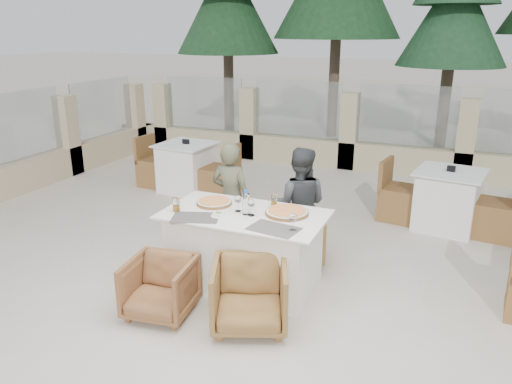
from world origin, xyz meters
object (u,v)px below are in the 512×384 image
at_px(dining_table, 245,249).
at_px(armchair_far_left, 240,226).
at_px(armchair_far_right, 298,237).
at_px(diner_left, 231,199).
at_px(pizza_right, 287,212).
at_px(bg_table_b, 447,200).
at_px(water_bottle, 246,202).
at_px(pizza_left, 214,202).
at_px(diner_right, 299,205).
at_px(wine_glass_corner, 293,221).
at_px(beer_glass_left, 176,205).
at_px(beer_glass_right, 274,201).
at_px(armchair_near_left, 160,287).
at_px(bg_table_a, 187,167).
at_px(wine_glass_centre, 238,202).
at_px(wine_glass_near, 251,207).
at_px(armchair_near_right, 250,295).
at_px(olive_dish, 219,214).

height_order(dining_table, armchair_far_left, dining_table).
height_order(armchair_far_right, diner_left, diner_left).
height_order(pizza_right, bg_table_b, pizza_right).
bearing_deg(water_bottle, armchair_far_left, 118.61).
relative_size(pizza_left, armchair_far_right, 0.60).
bearing_deg(water_bottle, diner_right, 69.29).
xyz_separation_m(pizza_right, wine_glass_corner, (0.19, -0.37, 0.06)).
bearing_deg(diner_left, beer_glass_left, 80.28).
relative_size(pizza_right, bg_table_b, 0.26).
height_order(beer_glass_right, diner_left, diner_left).
xyz_separation_m(armchair_near_left, bg_table_a, (-1.64, 3.30, 0.12)).
height_order(wine_glass_centre, wine_glass_near, same).
xyz_separation_m(armchair_near_right, diner_left, (-0.80, 1.32, 0.36)).
height_order(wine_glass_centre, armchair_near_right, wine_glass_centre).
distance_m(pizza_left, diner_right, 0.97).
bearing_deg(armchair_far_right, pizza_right, 78.27).
bearing_deg(dining_table, pizza_left, 162.89).
relative_size(olive_dish, armchair_far_right, 0.18).
distance_m(wine_glass_corner, armchair_near_right, 0.75).
relative_size(pizza_left, beer_glass_left, 2.58).
height_order(dining_table, beer_glass_right, beer_glass_right).
height_order(pizza_left, beer_glass_left, beer_glass_left).
bearing_deg(olive_dish, pizza_left, 124.18).
xyz_separation_m(dining_table, wine_glass_centre, (-0.08, 0.03, 0.48)).
bearing_deg(bg_table_b, wine_glass_corner, -106.67).
xyz_separation_m(pizza_right, bg_table_a, (-2.51, 2.35, -0.41)).
height_order(pizza_left, wine_glass_near, wine_glass_near).
distance_m(armchair_far_right, armchair_near_right, 1.44).
relative_size(beer_glass_right, armchair_near_right, 0.20).
xyz_separation_m(pizza_right, armchair_near_left, (-0.87, -0.95, -0.53)).
relative_size(pizza_left, pizza_right, 0.85).
bearing_deg(pizza_left, beer_glass_right, 15.87).
xyz_separation_m(wine_glass_centre, olive_dish, (-0.12, -0.20, -0.07)).
relative_size(beer_glass_right, armchair_far_left, 0.22).
distance_m(pizza_right, bg_table_a, 3.46).
relative_size(beer_glass_left, bg_table_b, 0.09).
bearing_deg(wine_glass_corner, dining_table, 158.38).
relative_size(water_bottle, wine_glass_near, 1.35).
height_order(dining_table, wine_glass_corner, wine_glass_corner).
bearing_deg(dining_table, diner_right, 67.21).
bearing_deg(armchair_near_right, diner_left, 99.37).
bearing_deg(dining_table, armchair_far_right, 67.00).
bearing_deg(armchair_near_right, wine_glass_corner, 40.54).
bearing_deg(pizza_left, armchair_near_left, -95.04).
xyz_separation_m(water_bottle, wine_glass_centre, (-0.11, 0.05, -0.03)).
bearing_deg(pizza_right, bg_table_b, 57.90).
bearing_deg(wine_glass_corner, armchair_near_left, -151.04).
relative_size(wine_glass_corner, diner_left, 0.14).
height_order(dining_table, wine_glass_near, wine_glass_near).
relative_size(pizza_right, beer_glass_right, 3.26).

